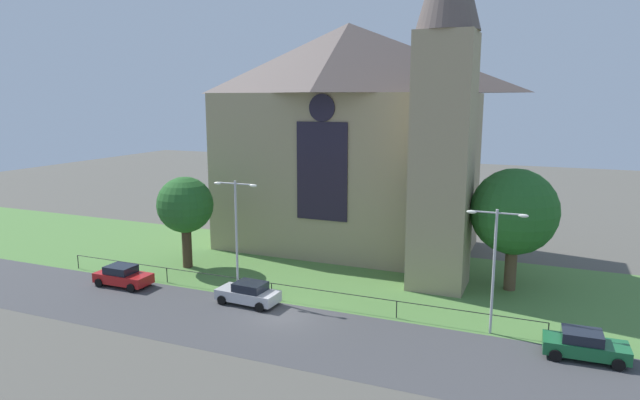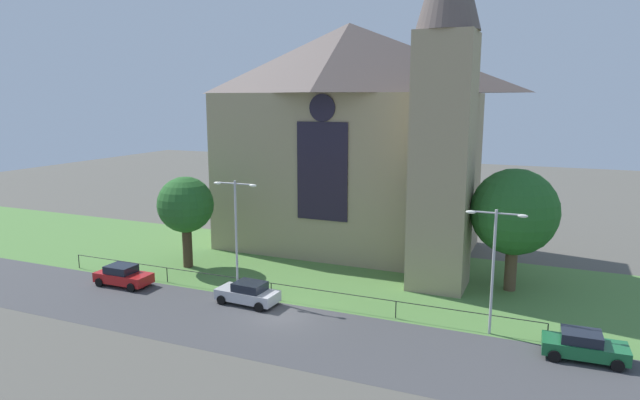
# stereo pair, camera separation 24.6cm
# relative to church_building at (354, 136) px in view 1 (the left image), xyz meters

# --- Properties ---
(ground) EXTENTS (160.00, 160.00, 0.00)m
(ground) POSITION_rel_church_building_xyz_m (1.38, -6.91, -10.27)
(ground) COLOR #56544C
(road_asphalt) EXTENTS (120.00, 8.00, 0.01)m
(road_asphalt) POSITION_rel_church_building_xyz_m (1.38, -18.91, -10.27)
(road_asphalt) COLOR #424244
(road_asphalt) RESTS_ON ground
(grass_verge) EXTENTS (120.00, 20.00, 0.01)m
(grass_verge) POSITION_rel_church_building_xyz_m (1.38, -8.91, -10.27)
(grass_verge) COLOR #517F3D
(grass_verge) RESTS_ON ground
(church_building) EXTENTS (23.20, 16.20, 26.00)m
(church_building) POSITION_rel_church_building_xyz_m (0.00, 0.00, 0.00)
(church_building) COLOR tan
(church_building) RESTS_ON ground
(iron_railing) EXTENTS (35.26, 0.07, 1.13)m
(iron_railing) POSITION_rel_church_building_xyz_m (-0.77, -14.41, -9.29)
(iron_railing) COLOR black
(iron_railing) RESTS_ON ground
(tree_right_far) EXTENTS (6.08, 6.08, 8.78)m
(tree_right_far) POSITION_rel_church_building_xyz_m (14.15, -6.15, -4.58)
(tree_right_far) COLOR brown
(tree_right_far) RESTS_ON ground
(tree_left_near) EXTENTS (4.50, 4.50, 7.42)m
(tree_left_near) POSITION_rel_church_building_xyz_m (-10.48, -10.62, -5.18)
(tree_left_near) COLOR #423021
(tree_left_near) RESTS_ON ground
(streetlamp_near) EXTENTS (3.37, 0.26, 8.05)m
(streetlamp_near) POSITION_rel_church_building_xyz_m (-3.38, -14.51, -5.13)
(streetlamp_near) COLOR #B2B2B7
(streetlamp_near) RESTS_ON ground
(streetlamp_far) EXTENTS (3.37, 0.26, 7.40)m
(streetlamp_far) POSITION_rel_church_building_xyz_m (13.69, -14.51, -5.49)
(streetlamp_far) COLOR #B2B2B7
(streetlamp_far) RESTS_ON ground
(parked_car_red) EXTENTS (4.21, 2.05, 1.51)m
(parked_car_red) POSITION_rel_church_building_xyz_m (-12.06, -16.29, -9.53)
(parked_car_red) COLOR #B21919
(parked_car_red) RESTS_ON ground
(parked_car_silver) EXTENTS (4.28, 2.19, 1.51)m
(parked_car_silver) POSITION_rel_church_building_xyz_m (-1.72, -15.90, -9.53)
(parked_car_silver) COLOR #B7B7BC
(parked_car_silver) RESTS_ON ground
(parked_car_green) EXTENTS (4.27, 2.16, 1.51)m
(parked_car_green) POSITION_rel_church_building_xyz_m (18.60, -15.89, -9.53)
(parked_car_green) COLOR #196033
(parked_car_green) RESTS_ON ground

